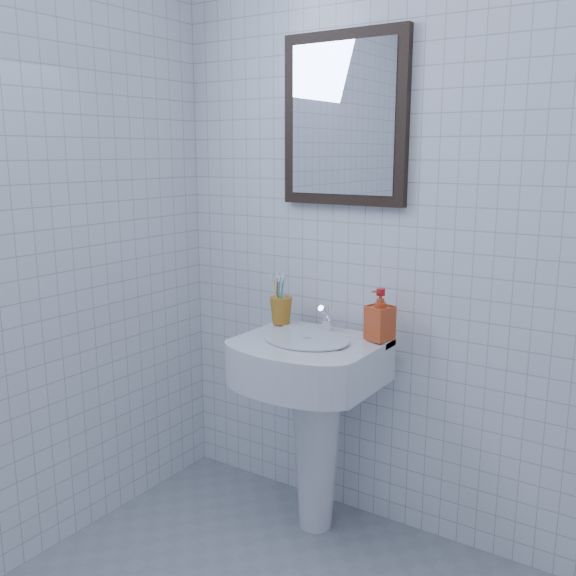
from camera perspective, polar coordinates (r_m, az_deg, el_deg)
The scene contains 6 objects.
wall_back at distance 2.30m, azimuth 13.10°, elevation 7.11°, with size 2.20×0.02×2.50m, color white.
washbasin at distance 2.43m, azimuth 2.29°, elevation -10.03°, with size 0.51×0.37×0.78m.
faucet at distance 2.41m, azimuth 3.49°, elevation -2.88°, with size 0.04×0.10×0.11m.
toothbrush_cup at distance 2.51m, azimuth -0.62°, elevation -1.99°, with size 0.09×0.09×0.11m, color #B6711F, non-canonical shape.
soap_dispenser at distance 2.31m, azimuth 8.18°, elevation -2.36°, with size 0.08×0.09×0.19m, color red.
wall_mirror at distance 2.42m, azimuth 5.00°, elevation 14.71°, with size 0.50×0.04×0.62m.
Camera 1 is at (0.80, -0.94, 1.43)m, focal length 40.00 mm.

